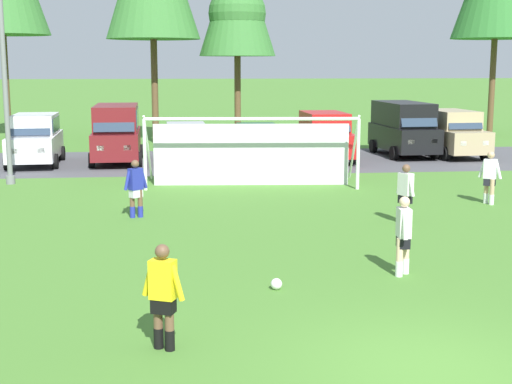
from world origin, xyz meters
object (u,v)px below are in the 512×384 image
object	(u,v)px
parked_car_slot_far_left	(35,139)
parked_car_slot_center_left	(186,142)
player_striker_near	(405,194)
player_midfield_center	(136,189)
referee	(163,297)
parked_car_slot_center_right	(325,136)
player_winger_left	(490,178)
parked_car_slot_right	(403,127)
soccer_ball	(276,284)
parked_car_slot_far_right	(452,133)
soccer_goal	(251,150)
parked_car_slot_center	(257,144)
player_defender_far	(403,236)
street_lamp	(10,82)
parked_car_slot_left	(117,132)

from	to	relation	value
parked_car_slot_far_left	parked_car_slot_center_left	size ratio (longest dim) A/B	1.10
player_striker_near	player_midfield_center	bearing A→B (deg)	166.92
referee	player_midfield_center	size ratio (longest dim) A/B	1.00
parked_car_slot_center_right	player_winger_left	bearing A→B (deg)	-74.57
parked_car_slot_right	soccer_ball	bearing A→B (deg)	-113.57
parked_car_slot_far_right	parked_car_slot_right	bearing A→B (deg)	165.52
parked_car_slot_center_left	referee	bearing A→B (deg)	-91.69
soccer_goal	parked_car_slot_far_left	bearing A→B (deg)	142.87
parked_car_slot_center	referee	bearing A→B (deg)	-100.05
player_defender_far	parked_car_slot_far_right	bearing A→B (deg)	66.39
player_winger_left	parked_car_slot_far_right	xyz separation A→B (m)	(3.23, 11.61, 0.29)
soccer_ball	parked_car_slot_center	xyz separation A→B (m)	(1.57, 17.93, 0.77)
soccer_goal	parked_car_slot_center	size ratio (longest dim) A/B	1.77
referee	street_lamp	size ratio (longest dim) A/B	0.23
parked_car_slot_left	referee	bearing A→B (deg)	-83.75
player_defender_far	referee	bearing A→B (deg)	-144.08
referee	player_defender_far	world-z (taller)	same
player_defender_far	parked_car_slot_center	size ratio (longest dim) A/B	0.39
parked_car_slot_far_left	parked_car_slot_center_left	xyz separation A→B (m)	(6.46, 0.16, -0.24)
player_winger_left	parked_car_slot_right	size ratio (longest dim) A/B	0.34
player_defender_far	street_lamp	size ratio (longest dim) A/B	0.23
soccer_ball	parked_car_slot_center	bearing A→B (deg)	84.99
parked_car_slot_center_left	parked_car_slot_far_right	distance (m)	12.43
parked_car_slot_center_right	street_lamp	distance (m)	13.74
player_midfield_center	parked_car_slot_center	world-z (taller)	parked_car_slot_center
soccer_goal	parked_car_slot_center	distance (m)	5.87
parked_car_slot_far_left	parked_car_slot_left	bearing A→B (deg)	6.00
parked_car_slot_center	soccer_goal	bearing A→B (deg)	-98.08
player_midfield_center	parked_car_slot_center_left	size ratio (longest dim) A/B	0.39
player_midfield_center	parked_car_slot_right	bearing A→B (deg)	47.83
parked_car_slot_right	street_lamp	bearing A→B (deg)	-158.13
street_lamp	parked_car_slot_far_right	bearing A→B (deg)	17.99
player_midfield_center	street_lamp	world-z (taller)	street_lamp
parked_car_slot_center_left	parked_car_slot_right	size ratio (longest dim) A/B	0.87
player_defender_far	parked_car_slot_center_left	size ratio (longest dim) A/B	0.39
player_defender_far	parked_car_slot_center_right	world-z (taller)	parked_car_slot_center_right
soccer_ball	referee	xyz separation A→B (m)	(-2.10, -2.77, 0.71)
soccer_goal	player_winger_left	bearing A→B (deg)	-30.94
parked_car_slot_far_left	parked_car_slot_left	distance (m)	3.46
player_defender_far	parked_car_slot_center	distance (m)	17.26
parked_car_slot_left	parked_car_slot_center	size ratio (longest dim) A/B	1.14
parked_car_slot_center_left	parked_car_slot_center	xyz separation A→B (m)	(3.03, -0.93, 0.00)
player_striker_near	parked_car_slot_far_left	world-z (taller)	parked_car_slot_far_left
parked_car_slot_left	parked_car_slot_center	xyz separation A→B (m)	(6.06, -1.13, -0.47)
player_striker_near	player_winger_left	world-z (taller)	same
parked_car_slot_center_right	soccer_ball	bearing A→B (deg)	-104.16
player_winger_left	parked_car_slot_center_right	world-z (taller)	parked_car_slot_center_right
parked_car_slot_center	parked_car_slot_right	distance (m)	7.55
parked_car_slot_center	parked_car_slot_far_right	xyz separation A→B (m)	(9.37, 1.64, 0.24)
soccer_ball	player_winger_left	bearing A→B (deg)	45.85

